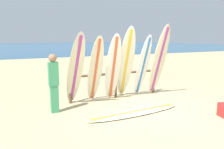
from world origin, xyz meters
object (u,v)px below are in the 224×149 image
surfboard_leaning_center_right (143,66)px  surfboard_leaning_left (95,70)px  surfboard_leaning_center (126,63)px  surfboard_leaning_right (159,61)px  surfboard_lying_on_sand (136,112)px  surfboard_leaning_center_left (113,68)px  beachgoer_standing (54,81)px  surfboard_rack (116,79)px  surfboard_leaning_far_left (75,70)px

surfboard_leaning_center_right → surfboard_leaning_left: bearing=-178.8°
surfboard_leaning_left → surfboard_leaning_center: (1.11, 0.02, 0.15)m
surfboard_leaning_right → surfboard_lying_on_sand: bearing=-144.0°
surfboard_leaning_center_left → surfboard_lying_on_sand: size_ratio=0.76×
beachgoer_standing → surfboard_rack: bearing=16.1°
surfboard_leaning_center_right → beachgoer_standing: bearing=-173.0°
surfboard_rack → surfboard_lying_on_sand: 1.84m
surfboard_leaning_center → surfboard_lying_on_sand: size_ratio=0.84×
surfboard_rack → surfboard_leaning_left: bearing=-161.2°
surfboard_lying_on_sand → surfboard_leaning_right: bearing=36.0°
surfboard_rack → surfboard_leaning_far_left: surfboard_leaning_far_left is taller
surfboard_leaning_far_left → surfboard_leaning_center_left: 1.28m
surfboard_leaning_center_left → surfboard_leaning_center_right: (1.20, 0.06, -0.01)m
surfboard_leaning_center_left → surfboard_lying_on_sand: surfboard_leaning_center_left is taller
surfboard_rack → surfboard_leaning_center_right: size_ratio=1.53×
surfboard_leaning_left → surfboard_leaning_center_left: (0.61, -0.02, 0.03)m
surfboard_leaning_center_right → surfboard_lying_on_sand: bearing=-129.3°
surfboard_leaning_left → surfboard_leaning_center_left: size_ratio=0.97×
surfboard_lying_on_sand → surfboard_leaning_far_left: bearing=133.6°
surfboard_leaning_center → surfboard_rack: bearing=130.6°
surfboard_leaning_center → surfboard_lying_on_sand: bearing=-108.9°
surfboard_rack → surfboard_lying_on_sand: size_ratio=1.15×
surfboard_leaning_center_right → surfboard_leaning_right: size_ratio=0.86×
surfboard_leaning_far_left → surfboard_leaning_center: size_ratio=0.92×
surfboard_rack → surfboard_leaning_center_left: size_ratio=1.52×
surfboard_leaning_left → surfboard_lying_on_sand: size_ratio=0.74×
surfboard_rack → surfboard_leaning_center_right: 1.07m
surfboard_lying_on_sand → surfboard_leaning_center: bearing=71.1°
surfboard_leaning_left → surfboard_lying_on_sand: surfboard_leaning_left is taller
surfboard_leaning_center_right → surfboard_lying_on_sand: size_ratio=0.75×
surfboard_leaning_left → beachgoer_standing: (-1.37, -0.35, -0.17)m
surfboard_rack → surfboard_lying_on_sand: bearing=-98.3°
surfboard_leaning_left → surfboard_leaning_right: (2.37, -0.15, 0.20)m
surfboard_leaning_center_left → surfboard_leaning_center: (0.50, 0.03, 0.12)m
surfboard_leaning_center → surfboard_leaning_right: size_ratio=0.96×
surfboard_rack → surfboard_leaning_center_right: (0.94, -0.26, 0.43)m
surfboard_rack → surfboard_leaning_far_left: 1.64m
surfboard_leaning_center_left → surfboard_rack: bearing=50.7°
surfboard_leaning_center_right → surfboard_lying_on_sand: 2.16m
surfboard_rack → surfboard_leaning_far_left: (-1.54, -0.36, 0.46)m
beachgoer_standing → surfboard_leaning_center_right: bearing=7.0°
beachgoer_standing → surfboard_leaning_far_left: bearing=21.7°
beachgoer_standing → surfboard_leaning_right: bearing=3.0°
surfboard_leaning_center → surfboard_leaning_far_left: bearing=-177.3°
surfboard_leaning_far_left → surfboard_leaning_center: (1.78, 0.08, 0.10)m
surfboard_leaning_left → beachgoer_standing: 1.42m
surfboard_leaning_far_left → surfboard_leaning_left: 0.67m
surfboard_leaning_far_left → surfboard_leaning_right: (3.03, -0.08, 0.15)m
surfboard_leaning_center_left → surfboard_leaning_left: bearing=178.3°
surfboard_leaning_left → surfboard_lying_on_sand: (0.62, -1.42, -1.04)m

